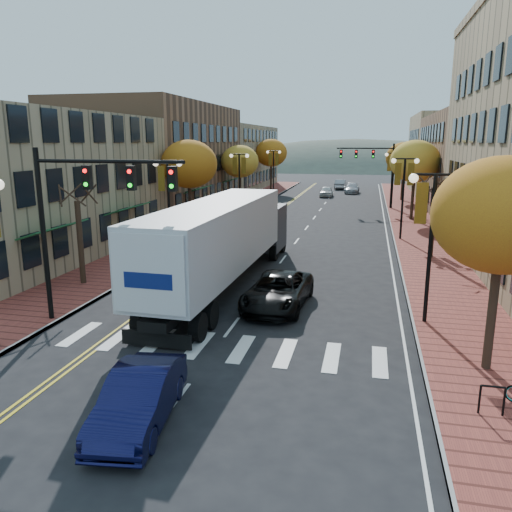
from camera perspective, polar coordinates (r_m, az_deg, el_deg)
The scene contains 30 objects.
ground at distance 16.58m, azimuth -6.55°, elevation -12.94°, with size 200.00×200.00×0.00m, color black.
sidewalk_left at distance 49.14m, azimuth -4.03°, elevation 4.57°, with size 4.00×85.00×0.15m, color brown.
sidewalk_right at distance 47.25m, azimuth 17.42°, elevation 3.67°, with size 4.00×85.00×0.15m, color brown.
building_left_near at distance 35.01m, azimuth -26.60°, elevation 7.15°, with size 12.00×22.00×9.00m, color #9E8966.
building_left_mid at distance 54.72m, azimuth -11.24°, elevation 10.92°, with size 12.00×24.00×11.00m, color brown.
building_left_far at distance 78.26m, azimuth -3.70°, elevation 11.13°, with size 12.00×26.00×9.50m, color #9E8966.
building_right_mid at distance 57.67m, azimuth 26.60°, elevation 9.42°, with size 15.00×24.00×10.00m, color brown.
building_right_far at distance 79.21m, azimuth 22.94°, elevation 10.72°, with size 15.00×20.00×11.00m, color #9E8966.
tree_left_a at distance 26.61m, azimuth -19.44°, elevation 1.46°, with size 0.28×0.28×4.20m.
tree_left_b at distance 40.60m, azimuth -7.66°, elevation 10.35°, with size 4.48×4.48×7.21m.
tree_left_c at distance 55.88m, azimuth -1.86°, elevation 10.74°, with size 4.16×4.16×6.69m.
tree_left_d at distance 73.42m, azimuth 1.74°, elevation 11.70°, with size 4.61×4.61×7.42m.
tree_right_a at distance 16.66m, azimuth 26.37°, elevation 4.15°, with size 4.16×4.16×6.69m.
tree_right_b at distance 32.66m, azimuth 19.55°, elevation 3.46°, with size 0.28×0.28×4.20m.
tree_right_c at distance 48.23m, azimuth 17.72°, elevation 10.26°, with size 4.48×4.48×7.21m.
tree_right_d at distance 64.19m, azimuth 16.56°, elevation 10.72°, with size 4.35×4.35×7.00m.
lamp_left_b at distance 32.69m, azimuth -9.99°, elevation 7.64°, with size 1.96×0.36×6.05m.
lamp_left_c at distance 49.74m, azimuth -1.93°, elevation 9.59°, with size 1.96×0.36×6.05m.
lamp_left_d at distance 67.29m, azimuth 2.02°, elevation 10.47°, with size 1.96×0.36×6.05m.
lamp_right_a at distance 20.40m, azimuth 19.52°, elevation 3.97°, with size 1.96×0.36×6.05m.
lamp_right_b at distance 38.23m, azimuth 16.53°, elevation 8.05°, with size 1.96×0.36×6.05m.
lamp_right_c at distance 56.17m, azimuth 15.44°, elevation 9.52°, with size 1.96×0.36×6.05m.
traffic_mast_near at distance 20.17m, azimuth -18.97°, elevation 5.73°, with size 6.10×0.35×7.00m.
traffic_mast_far at distance 56.08m, azimuth 13.38°, elevation 10.27°, with size 6.10×0.34×7.00m.
semi_truck at distance 25.00m, azimuth -3.45°, elevation 2.25°, with size 3.26×17.74×4.42m.
navy_sedan at distance 13.81m, azimuth -13.20°, elevation -15.49°, with size 1.53×4.38×1.44m, color #0D0E34.
black_suv at distance 22.18m, azimuth 2.50°, elevation -4.01°, with size 2.48×5.38×1.49m, color black.
car_far_white at distance 67.90m, azimuth 8.06°, elevation 7.32°, with size 1.64×4.08×1.39m, color silver.
car_far_silver at distance 73.06m, azimuth 10.93°, elevation 7.59°, with size 1.88×4.64×1.35m, color #9D9CA3.
car_far_oncoming at distance 79.22m, azimuth 9.63°, elevation 8.08°, with size 1.54×4.41×1.45m, color #939299.
Camera 1 is at (5.07, -14.04, 7.22)m, focal length 35.00 mm.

